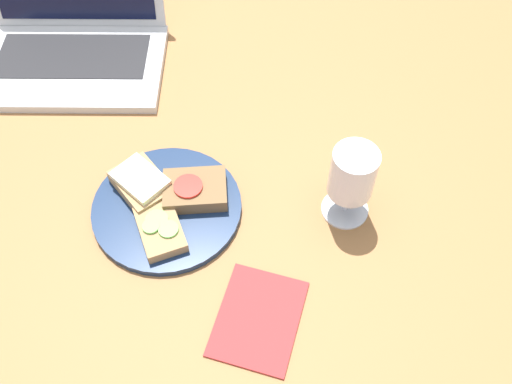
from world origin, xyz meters
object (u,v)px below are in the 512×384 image
object	(u,v)px
sandwich_with_cheese	(141,185)
sandwich_with_cucumber	(160,229)
laptop	(72,38)
plate	(167,208)
napkin	(258,318)
wine_glass	(352,177)
sandwich_with_tomato	(195,190)

from	to	relation	value
sandwich_with_cheese	sandwich_with_cucumber	distance (cm)	8.69
sandwich_with_cucumber	laptop	distance (cm)	46.88
plate	napkin	world-z (taller)	plate
sandwich_with_cucumber	wine_glass	bearing A→B (deg)	10.23
sandwich_with_cucumber	laptop	world-z (taller)	laptop
sandwich_with_cheese	napkin	distance (cm)	28.54
plate	napkin	bearing A→B (deg)	-51.40
sandwich_with_cucumber	napkin	xyz separation A→B (cm)	(15.07, -13.45, -2.05)
plate	sandwich_with_cheese	xyz separation A→B (cm)	(-4.16, 2.81, 2.18)
wine_glass	napkin	world-z (taller)	wine_glass
plate	sandwich_with_cheese	size ratio (longest dim) A/B	1.98
plate	sandwich_with_cucumber	world-z (taller)	sandwich_with_cucumber
sandwich_with_cheese	wine_glass	world-z (taller)	wine_glass
sandwich_with_tomato	sandwich_with_cucumber	distance (cm)	8.65
wine_glass	napkin	bearing A→B (deg)	-126.45
sandwich_with_tomato	sandwich_with_cucumber	world-z (taller)	sandwich_with_tomato
wine_glass	laptop	distance (cm)	62.19
sandwich_with_cheese	sandwich_with_tomato	bearing A→B (deg)	-4.15
sandwich_with_tomato	wine_glass	distance (cm)	24.93
laptop	wine_glass	bearing A→B (deg)	-36.11
sandwich_with_tomato	plate	bearing A→B (deg)	-153.97
sandwich_with_cheese	napkin	size ratio (longest dim) A/B	0.82
sandwich_with_tomato	laptop	bearing A→B (deg)	127.01
sandwich_with_tomato	sandwich_with_cheese	xyz separation A→B (cm)	(-8.62, 0.63, 0.21)
sandwich_with_cheese	napkin	xyz separation A→B (cm)	(18.88, -21.24, -2.60)
sandwich_with_tomato	wine_glass	size ratio (longest dim) A/B	0.76
sandwich_with_cucumber	sandwich_with_tomato	bearing A→B (deg)	56.07
laptop	sandwich_with_cucumber	bearing A→B (deg)	-63.03
sandwich_with_cucumber	plate	bearing A→B (deg)	85.90
sandwich_with_cheese	sandwich_with_cucumber	xyz separation A→B (cm)	(3.80, -7.79, -0.55)
wine_glass	sandwich_with_tomato	bearing A→B (deg)	175.34
plate	wine_glass	world-z (taller)	wine_glass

